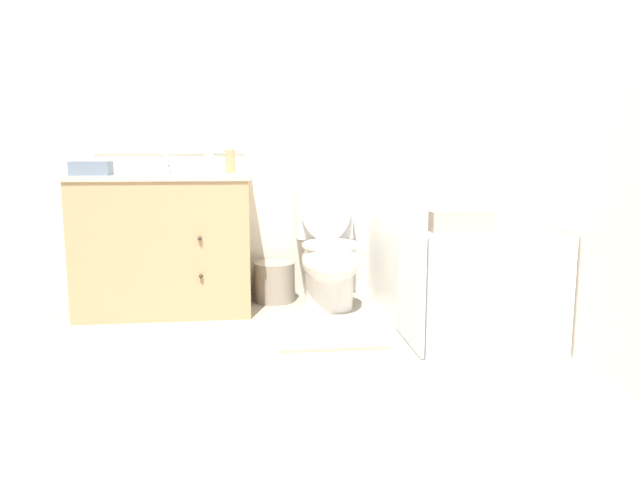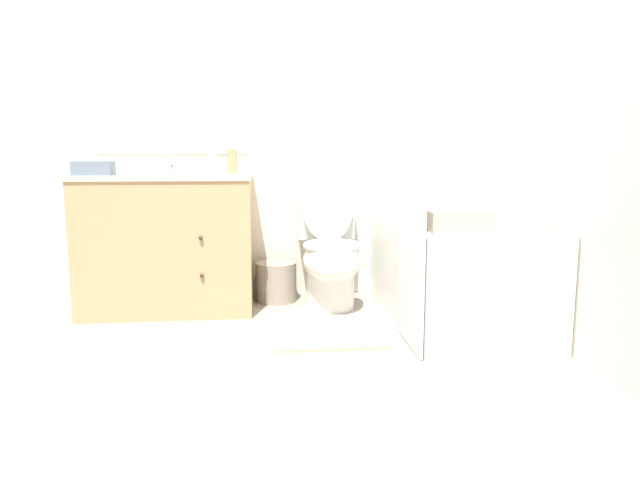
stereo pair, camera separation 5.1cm
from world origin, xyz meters
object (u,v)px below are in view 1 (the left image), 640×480
Objects in this scene: sink_faucet at (169,167)px; bathtub at (452,269)px; hand_towel_folded at (91,168)px; bath_mat at (330,338)px; wastebasket at (274,282)px; soap_dispenser at (230,161)px; toilet at (328,250)px; vanity_cabinet at (167,241)px; tissue_box at (210,165)px; bath_towel_folded at (456,220)px.

sink_faucet reaches higher than bathtub.
hand_towel_folded is 1.61m from bath_mat.
soap_dispenser reaches higher than wastebasket.
bathtub is 1.13m from wastebasket.
sink_faucet reaches higher than toilet.
tissue_box is at bearing 34.86° from vanity_cabinet.
hand_towel_folded is (-0.36, -0.39, 0.00)m from sink_faucet.
tissue_box reaches higher than wastebasket.
soap_dispenser reaches higher than sink_faucet.
vanity_cabinet is 7.16× the size of sink_faucet.
tissue_box is 0.64× the size of hand_towel_folded.
bath_towel_folded is (1.26, -0.97, -0.25)m from tissue_box.
bath_mat is at bearing -96.58° from toilet.
bath_mat is at bearing -56.45° from soap_dispenser.
tissue_box is 0.78× the size of soap_dispenser.
sink_faucet reaches higher than wastebasket.
hand_towel_folded is at bearing 173.97° from bathtub.
toilet reaches higher than vanity_cabinet.
toilet is 0.91m from tissue_box.
bath_mat is at bearing -53.75° from tissue_box.
toilet is 0.81m from soap_dispenser.
soap_dispenser is (-1.26, 0.47, 0.61)m from bathtub.
tissue_box is 0.25× the size of bath_mat.
wastebasket is 1.24× the size of hand_towel_folded.
soap_dispenser is at bearing 123.55° from bath_mat.
bathtub is 7.89× the size of soap_dispenser.
bathtub is (1.64, -0.40, -0.13)m from vanity_cabinet.
soap_dispenser is at bearing 159.34° from bathtub.
soap_dispenser is 1.45m from bath_towel_folded.
soap_dispenser reaches higher than bath_mat.
bath_mat is (1.27, -0.51, -0.86)m from hand_towel_folded.
soap_dispenser is (0.13, -0.10, 0.03)m from tissue_box.
sink_faucet is 0.68× the size of hand_towel_folded.
hand_towel_folded is 0.69× the size of bath_towel_folded.
bath_towel_folded reaches higher than wastebasket.
wastebasket is at bearing 16.39° from hand_towel_folded.
wastebasket is at bearing 152.83° from bathtub.
tissue_box is at bearing 170.39° from wastebasket.
soap_dispenser is (0.39, 0.08, 0.48)m from vanity_cabinet.
bath_towel_folded is at bearing -46.24° from wastebasket.
hand_towel_folded is at bearing -153.01° from vanity_cabinet.
bath_mat is (-0.61, 0.09, -0.61)m from bath_towel_folded.
tissue_box reaches higher than vanity_cabinet.
wastebasket is 1.29m from hand_towel_folded.
wastebasket is 1.93× the size of tissue_box.
bathtub reaches higher than bath_mat.
vanity_cabinet is 0.60m from hand_towel_folded.
bath_towel_folded is (0.54, -0.75, 0.26)m from toilet.
bathtub is 2.10m from hand_towel_folded.
wastebasket reaches higher than bath_mat.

